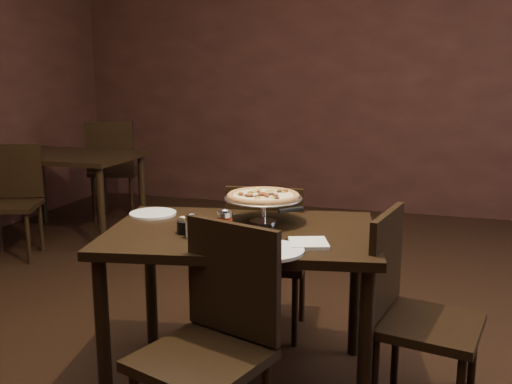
% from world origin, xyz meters
% --- Properties ---
extents(room, '(6.04, 7.04, 2.84)m').
position_xyz_m(room, '(0.06, 0.03, 1.40)').
color(room, black).
rests_on(room, ground).
extents(dining_table, '(1.28, 0.98, 0.73)m').
position_xyz_m(dining_table, '(-0.02, -0.05, 0.63)').
color(dining_table, black).
rests_on(dining_table, ground).
extents(background_table, '(1.16, 0.78, 0.73)m').
position_xyz_m(background_table, '(-2.20, 1.76, 0.63)').
color(background_table, black).
rests_on(background_table, ground).
extents(pizza_stand, '(0.36, 0.36, 0.15)m').
position_xyz_m(pizza_stand, '(0.03, 0.10, 0.85)').
color(pizza_stand, silver).
rests_on(pizza_stand, dining_table).
extents(parmesan_shaker, '(0.06, 0.06, 0.10)m').
position_xyz_m(parmesan_shaker, '(-0.18, -0.22, 0.77)').
color(parmesan_shaker, beige).
rests_on(parmesan_shaker, dining_table).
extents(pepper_flake_shaker, '(0.06, 0.06, 0.11)m').
position_xyz_m(pepper_flake_shaker, '(-0.06, -0.15, 0.78)').
color(pepper_flake_shaker, maroon).
rests_on(pepper_flake_shaker, dining_table).
extents(packet_caddy, '(0.09, 0.09, 0.07)m').
position_xyz_m(packet_caddy, '(-0.23, -0.17, 0.75)').
color(packet_caddy, black).
rests_on(packet_caddy, dining_table).
extents(napkin_stack, '(0.19, 0.19, 0.02)m').
position_xyz_m(napkin_stack, '(0.30, -0.19, 0.73)').
color(napkin_stack, silver).
rests_on(napkin_stack, dining_table).
extents(plate_left, '(0.22, 0.22, 0.01)m').
position_xyz_m(plate_left, '(-0.52, 0.08, 0.73)').
color(plate_left, white).
rests_on(plate_left, dining_table).
extents(plate_near, '(0.26, 0.26, 0.01)m').
position_xyz_m(plate_near, '(0.18, -0.33, 0.73)').
color(plate_near, white).
rests_on(plate_near, dining_table).
extents(serving_spatula, '(0.16, 0.16, 0.02)m').
position_xyz_m(serving_spatula, '(0.21, -0.11, 0.84)').
color(serving_spatula, silver).
rests_on(serving_spatula, pizza_stand).
extents(chair_far, '(0.43, 0.43, 0.84)m').
position_xyz_m(chair_far, '(-0.04, 0.43, 0.46)').
color(chair_far, black).
rests_on(chair_far, ground).
extents(chair_near, '(0.51, 0.51, 0.87)m').
position_xyz_m(chair_near, '(0.04, -0.58, 0.48)').
color(chair_near, black).
rests_on(chair_near, ground).
extents(chair_side, '(0.47, 0.47, 0.85)m').
position_xyz_m(chair_side, '(0.71, -0.09, 0.47)').
color(chair_side, black).
rests_on(chair_side, ground).
extents(bg_chair_far, '(0.55, 0.55, 0.96)m').
position_xyz_m(bg_chair_far, '(-2.15, 2.43, 0.52)').
color(bg_chair_far, black).
rests_on(bg_chair_far, ground).
extents(bg_chair_near, '(0.52, 0.52, 0.86)m').
position_xyz_m(bg_chair_near, '(-2.30, 1.20, 0.47)').
color(bg_chair_near, black).
rests_on(bg_chair_near, ground).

